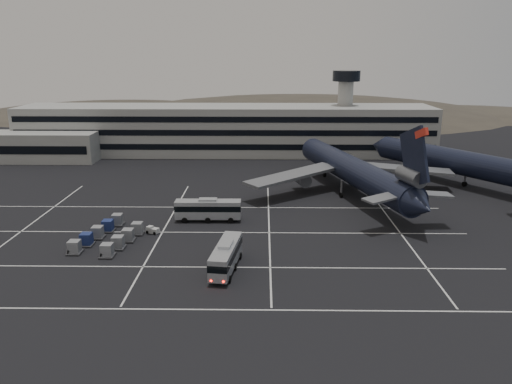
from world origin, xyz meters
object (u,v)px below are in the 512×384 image
trijet_main (353,170)px  bus_near (226,255)px  bus_far (208,209)px  uld_cluster (109,235)px

trijet_main → bus_near: size_ratio=4.93×
bus_near → trijet_main: bearing=65.5°
trijet_main → bus_near: bearing=-137.1°
bus_near → bus_far: size_ratio=0.98×
trijet_main → uld_cluster: (-43.67, -27.70, -4.27)m
bus_near → bus_far: (-4.71, 20.74, 0.09)m
trijet_main → bus_near: trijet_main is taller
bus_near → uld_cluster: bus_near is taller
bus_near → bus_far: 21.27m
bus_near → uld_cluster: 22.32m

